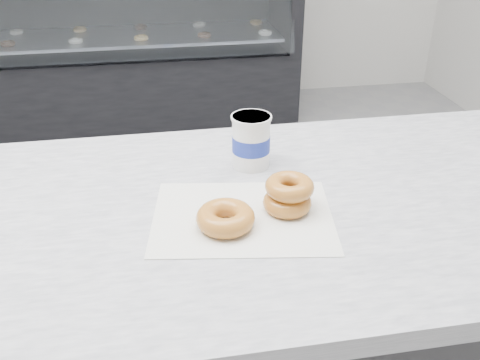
% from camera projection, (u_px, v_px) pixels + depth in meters
% --- Properties ---
extents(ground, '(5.00, 5.00, 0.00)m').
position_uv_depth(ground, '(109.00, 339.00, 1.95)').
color(ground, gray).
rests_on(ground, ground).
extents(display_case, '(2.40, 0.74, 1.25)m').
position_uv_depth(display_case, '(112.00, 50.00, 3.54)').
color(display_case, black).
rests_on(display_case, ground).
extents(wax_paper, '(0.38, 0.31, 0.00)m').
position_uv_depth(wax_paper, '(243.00, 216.00, 1.02)').
color(wax_paper, silver).
rests_on(wax_paper, counter).
extents(donut_single, '(0.11, 0.11, 0.04)m').
position_uv_depth(donut_single, '(225.00, 218.00, 0.98)').
color(donut_single, '#C27F35').
rests_on(donut_single, wax_paper).
extents(donut_stack, '(0.13, 0.13, 0.07)m').
position_uv_depth(donut_stack, '(288.00, 194.00, 1.02)').
color(donut_stack, '#C27F35').
rests_on(donut_stack, wax_paper).
extents(coffee_cup, '(0.10, 0.10, 0.12)m').
position_uv_depth(coffee_cup, '(251.00, 141.00, 1.17)').
color(coffee_cup, white).
rests_on(coffee_cup, counter).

